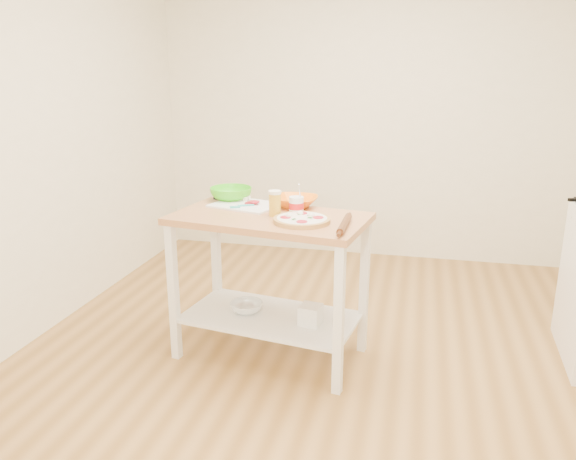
# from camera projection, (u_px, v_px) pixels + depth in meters

# --- Properties ---
(room_shell) EXTENTS (4.04, 4.54, 2.74)m
(room_shell) POSITION_uv_depth(u_px,v_px,m) (341.00, 143.00, 2.95)
(room_shell) COLOR #AC7B3F
(room_shell) RESTS_ON ground
(prep_island) EXTENTS (1.21, 0.78, 0.90)m
(prep_island) POSITION_uv_depth(u_px,v_px,m) (270.00, 256.00, 3.36)
(prep_island) COLOR #BD7F4D
(prep_island) RESTS_ON ground
(pizza) EXTENTS (0.32, 0.32, 0.05)m
(pizza) POSITION_uv_depth(u_px,v_px,m) (302.00, 219.00, 3.14)
(pizza) COLOR tan
(pizza) RESTS_ON prep_island
(cutting_board) EXTENTS (0.47, 0.40, 0.04)m
(cutting_board) POSITION_uv_depth(u_px,v_px,m) (246.00, 204.00, 3.51)
(cutting_board) COLOR white
(cutting_board) RESTS_ON prep_island
(spatula) EXTENTS (0.13, 0.11, 0.01)m
(spatula) POSITION_uv_depth(u_px,v_px,m) (241.00, 206.00, 3.44)
(spatula) COLOR teal
(spatula) RESTS_ON cutting_board
(knife) EXTENTS (0.27, 0.03, 0.01)m
(knife) POSITION_uv_depth(u_px,v_px,m) (228.00, 199.00, 3.62)
(knife) COLOR silver
(knife) RESTS_ON cutting_board
(orange_bowl) EXTENTS (0.28, 0.28, 0.07)m
(orange_bowl) POSITION_uv_depth(u_px,v_px,m) (296.00, 202.00, 3.48)
(orange_bowl) COLOR orange
(orange_bowl) RESTS_ON prep_island
(green_bowl) EXTENTS (0.34, 0.34, 0.08)m
(green_bowl) POSITION_uv_depth(u_px,v_px,m) (231.00, 194.00, 3.65)
(green_bowl) COLOR #43D118
(green_bowl) RESTS_ON prep_island
(beer_pint) EXTENTS (0.07, 0.07, 0.15)m
(beer_pint) POSITION_uv_depth(u_px,v_px,m) (275.00, 203.00, 3.26)
(beer_pint) COLOR gold
(beer_pint) RESTS_ON prep_island
(yogurt_tub) EXTENTS (0.09, 0.09, 0.19)m
(yogurt_tub) POSITION_uv_depth(u_px,v_px,m) (296.00, 206.00, 3.30)
(yogurt_tub) COLOR white
(yogurt_tub) RESTS_ON prep_island
(rolling_pin) EXTENTS (0.04, 0.34, 0.04)m
(rolling_pin) POSITION_uv_depth(u_px,v_px,m) (344.00, 224.00, 3.03)
(rolling_pin) COLOR #5A2D14
(rolling_pin) RESTS_ON prep_island
(shelf_glass_bowl) EXTENTS (0.25, 0.25, 0.06)m
(shelf_glass_bowl) POSITION_uv_depth(u_px,v_px,m) (246.00, 307.00, 3.51)
(shelf_glass_bowl) COLOR silver
(shelf_glass_bowl) RESTS_ON prep_island
(shelf_bin) EXTENTS (0.14, 0.14, 0.12)m
(shelf_bin) POSITION_uv_depth(u_px,v_px,m) (310.00, 315.00, 3.33)
(shelf_bin) COLOR white
(shelf_bin) RESTS_ON prep_island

